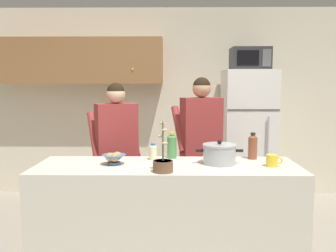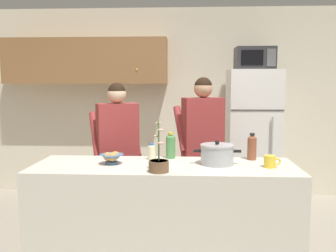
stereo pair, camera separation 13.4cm
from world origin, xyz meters
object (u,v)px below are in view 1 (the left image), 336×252
(microwave, at_px, (250,59))
(bottle_mid_counter, at_px, (253,146))
(refrigerator, at_px, (248,137))
(potted_orchid, at_px, (163,164))
(bottle_near_edge, at_px, (153,152))
(person_near_pot, at_px, (116,143))
(bottle_far_corner, at_px, (172,146))
(cooking_pot, at_px, (219,154))
(person_by_sink, at_px, (201,136))
(coffee_mug, at_px, (272,161))
(bread_bowl, at_px, (114,158))

(microwave, xyz_separation_m, bottle_mid_counter, (-0.28, -1.59, -0.85))
(refrigerator, distance_m, potted_orchid, 2.34)
(potted_orchid, bearing_deg, bottle_near_edge, 102.49)
(refrigerator, bearing_deg, person_near_pot, -143.76)
(bottle_mid_counter, bearing_deg, bottle_far_corner, 177.97)
(bottle_far_corner, bearing_deg, person_near_pot, 140.77)
(cooking_pot, height_order, bottle_mid_counter, bottle_mid_counter)
(bottle_near_edge, xyz_separation_m, bottle_far_corner, (0.16, 0.07, 0.04))
(bottle_mid_counter, bearing_deg, person_by_sink, 119.68)
(coffee_mug, distance_m, bottle_near_edge, 0.98)
(bottle_mid_counter, xyz_separation_m, bottle_far_corner, (-0.70, 0.02, -0.00))
(person_by_sink, height_order, potted_orchid, person_by_sink)
(bottle_mid_counter, bearing_deg, cooking_pot, -147.39)
(person_by_sink, bearing_deg, bread_bowl, -129.63)
(refrigerator, bearing_deg, person_by_sink, -126.59)
(microwave, relative_size, potted_orchid, 1.27)
(person_near_pot, bearing_deg, bottle_near_edge, -52.95)
(cooking_pot, distance_m, coffee_mug, 0.42)
(refrigerator, relative_size, bottle_near_edge, 12.23)
(person_by_sink, bearing_deg, coffee_mug, -63.64)
(person_by_sink, relative_size, bread_bowl, 8.41)
(person_by_sink, xyz_separation_m, coffee_mug, (0.49, -0.98, -0.05))
(person_near_pot, bearing_deg, bottle_mid_counter, -20.92)
(bottle_far_corner, bearing_deg, potted_orchid, -97.26)
(bottle_near_edge, bearing_deg, bread_bowl, -148.51)
(bread_bowl, bearing_deg, person_near_pot, 97.28)
(bottle_far_corner, bearing_deg, cooking_pot, -30.26)
(person_by_sink, height_order, bottle_mid_counter, person_by_sink)
(person_by_sink, bearing_deg, microwave, 52.75)
(microwave, distance_m, bottle_far_corner, 2.03)
(cooking_pot, relative_size, bottle_mid_counter, 1.66)
(microwave, bearing_deg, coffee_mug, -95.88)
(coffee_mug, xyz_separation_m, potted_orchid, (-0.85, -0.19, 0.01))
(bottle_near_edge, height_order, bottle_far_corner, bottle_far_corner)
(person_by_sink, bearing_deg, bottle_mid_counter, -60.32)
(person_near_pot, distance_m, bottle_far_corner, 0.72)
(person_by_sink, relative_size, potted_orchid, 4.33)
(person_near_pot, relative_size, person_by_sink, 0.96)
(cooking_pot, height_order, coffee_mug, cooking_pot)
(person_near_pot, bearing_deg, refrigerator, 36.24)
(microwave, relative_size, cooking_pot, 1.25)
(bottle_near_edge, bearing_deg, bottle_mid_counter, 3.17)
(bread_bowl, bearing_deg, coffee_mug, -2.42)
(bottle_near_edge, bearing_deg, cooking_pot, -15.66)
(refrigerator, bearing_deg, cooking_pot, -108.27)
(bottle_mid_counter, bearing_deg, refrigerator, 79.98)
(microwave, distance_m, bottle_mid_counter, 1.82)
(bottle_near_edge, xyz_separation_m, bottle_mid_counter, (0.86, 0.05, 0.04))
(microwave, relative_size, bottle_mid_counter, 2.08)
(person_near_pot, bearing_deg, potted_orchid, -62.73)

